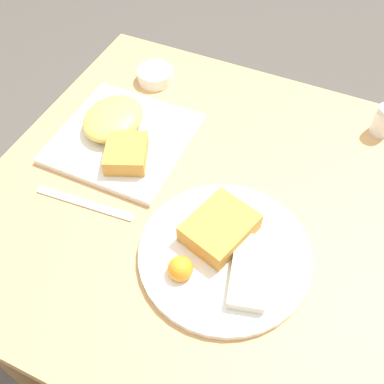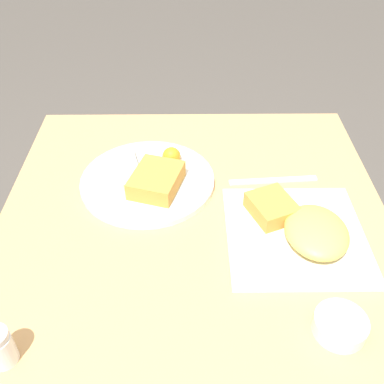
{
  "view_description": "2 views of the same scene",
  "coord_description": "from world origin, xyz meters",
  "px_view_note": "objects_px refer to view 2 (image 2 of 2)",
  "views": [
    {
      "loc": [
        0.5,
        0.22,
        1.45
      ],
      "look_at": [
        0.03,
        0.01,
        0.79
      ],
      "focal_mm": 42.0,
      "sensor_mm": 36.0,
      "label": 1
    },
    {
      "loc": [
        -0.7,
        0.01,
        1.4
      ],
      "look_at": [
        0.04,
        0.0,
        0.78
      ],
      "focal_mm": 42.0,
      "sensor_mm": 36.0,
      "label": 2
    }
  ],
  "objects_px": {
    "plate_oval_far": "(149,179)",
    "salt_shaker": "(0,349)",
    "butter_knife": "(273,180)",
    "plate_square_near": "(300,230)",
    "sauce_ramekin": "(340,325)"
  },
  "relations": [
    {
      "from": "plate_oval_far",
      "to": "salt_shaker",
      "type": "relative_size",
      "value": 4.48
    },
    {
      "from": "plate_oval_far",
      "to": "butter_knife",
      "type": "relative_size",
      "value": 1.48
    },
    {
      "from": "plate_oval_far",
      "to": "butter_knife",
      "type": "height_order",
      "value": "plate_oval_far"
    },
    {
      "from": "plate_square_near",
      "to": "butter_knife",
      "type": "relative_size",
      "value": 1.32
    },
    {
      "from": "sauce_ramekin",
      "to": "butter_knife",
      "type": "relative_size",
      "value": 0.42
    },
    {
      "from": "salt_shaker",
      "to": "plate_oval_far",
      "type": "bearing_deg",
      "value": -24.53
    },
    {
      "from": "plate_square_near",
      "to": "butter_knife",
      "type": "distance_m",
      "value": 0.18
    },
    {
      "from": "butter_knife",
      "to": "plate_square_near",
      "type": "bearing_deg",
      "value": 93.13
    },
    {
      "from": "sauce_ramekin",
      "to": "salt_shaker",
      "type": "xyz_separation_m",
      "value": [
        -0.05,
        0.53,
        0.01
      ]
    },
    {
      "from": "butter_knife",
      "to": "plate_oval_far",
      "type": "bearing_deg",
      "value": -2.78
    },
    {
      "from": "sauce_ramekin",
      "to": "plate_square_near",
      "type": "bearing_deg",
      "value": 6.78
    },
    {
      "from": "plate_oval_far",
      "to": "sauce_ramekin",
      "type": "height_order",
      "value": "plate_oval_far"
    },
    {
      "from": "plate_oval_far",
      "to": "plate_square_near",
      "type": "bearing_deg",
      "value": -119.2
    },
    {
      "from": "sauce_ramekin",
      "to": "butter_knife",
      "type": "distance_m",
      "value": 0.4
    },
    {
      "from": "plate_oval_far",
      "to": "butter_knife",
      "type": "xyz_separation_m",
      "value": [
        0.01,
        -0.29,
        -0.01
      ]
    }
  ]
}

